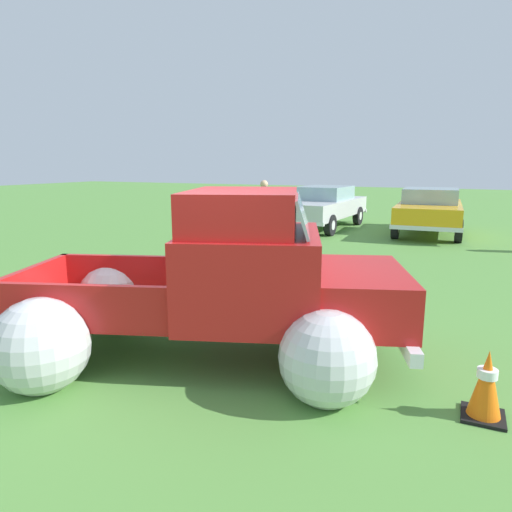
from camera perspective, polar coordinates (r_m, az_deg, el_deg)
name	(u,v)px	position (r m, az deg, el deg)	size (l,w,h in m)	color
ground_plane	(197,355)	(5.52, -7.37, -12.12)	(80.00, 80.00, 0.00)	#548C3D
vintage_pickup_truck	(229,293)	(5.19, -3.38, -4.69)	(4.99, 3.83, 1.96)	black
show_car_0	(323,205)	(15.95, 8.39, 6.27)	(2.15, 4.76, 1.43)	black
show_car_1	(429,209)	(15.43, 20.84, 5.47)	(2.05, 4.32, 1.43)	black
spectator_0	(264,206)	(13.49, 1.01, 6.33)	(0.52, 0.45, 1.73)	black
lane_cone_0	(486,385)	(4.58, 26.82, -14.18)	(0.36, 0.36, 0.63)	black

